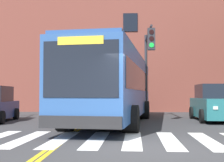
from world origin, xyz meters
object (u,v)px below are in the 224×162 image
car_grey_behind_bus (116,98)px  car_teal_far_lane (215,104)px  city_bus (114,85)px  traffic_light_overhead (148,57)px

car_grey_behind_bus → car_teal_far_lane: bearing=-60.8°
city_bus → car_grey_behind_bus: (-0.24, 10.71, -0.78)m
car_teal_far_lane → car_grey_behind_bus: car_grey_behind_bus is taller
car_teal_far_lane → traffic_light_overhead: bearing=173.3°
car_teal_far_lane → traffic_light_overhead: size_ratio=0.94×
city_bus → car_teal_far_lane: bearing=13.4°
city_bus → traffic_light_overhead: traffic_light_overhead is taller
city_bus → traffic_light_overhead: (1.72, 1.60, 1.52)m
city_bus → car_grey_behind_bus: size_ratio=2.38×
traffic_light_overhead → car_grey_behind_bus: bearing=102.1°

